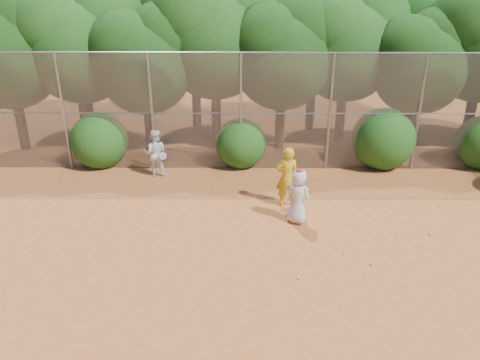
{
  "coord_description": "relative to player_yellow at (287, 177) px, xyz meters",
  "views": [
    {
      "loc": [
        -0.91,
        -9.29,
        6.38
      ],
      "look_at": [
        -1.0,
        2.5,
        1.1
      ],
      "focal_mm": 35.0,
      "sensor_mm": 36.0,
      "label": 1
    }
  ],
  "objects": [
    {
      "name": "player_yellow",
      "position": [
        0.0,
        0.0,
        0.0
      ],
      "size": [
        0.86,
        0.56,
        1.82
      ],
      "rotation": [
        0.0,
        0.0,
        3.24
      ],
      "color": "gold",
      "rests_on": "ground"
    },
    {
      "name": "tree_11",
      "position": [
        1.69,
        7.5,
        3.26
      ],
      "size": [
        4.64,
        4.03,
        6.35
      ],
      "color": "black",
      "rests_on": "ground"
    },
    {
      "name": "ball_2",
      "position": [
        1.22,
        -2.62,
        -0.87
      ],
      "size": [
        0.07,
        0.07,
        0.07
      ],
      "primitive_type": "sphere",
      "color": "#C7D526",
      "rests_on": "ground"
    },
    {
      "name": "fence_back",
      "position": [
        -0.48,
        2.86,
        1.15
      ],
      "size": [
        20.05,
        0.09,
        4.03
      ],
      "color": "gray",
      "rests_on": "ground"
    },
    {
      "name": "player_teen",
      "position": [
        0.22,
        -1.01,
        -0.12
      ],
      "size": [
        0.9,
        0.85,
        1.58
      ],
      "rotation": [
        0.0,
        0.0,
        2.5
      ],
      "color": "silver",
      "rests_on": "ground"
    },
    {
      "name": "ball_5",
      "position": [
        4.54,
        -0.12,
        -0.87
      ],
      "size": [
        0.07,
        0.07,
        0.07
      ],
      "primitive_type": "sphere",
      "color": "#C7D526",
      "rests_on": "ground"
    },
    {
      "name": "tree_0",
      "position": [
        -9.81,
        4.89,
        3.03
      ],
      "size": [
        4.38,
        3.81,
        6.0
      ],
      "color": "black",
      "rests_on": "ground"
    },
    {
      "name": "player_white",
      "position": [
        -4.24,
        2.26,
        -0.1
      ],
      "size": [
        0.85,
        0.71,
        1.6
      ],
      "rotation": [
        0.0,
        0.0,
        3.14
      ],
      "color": "white",
      "rests_on": "ground"
    },
    {
      "name": "ground",
      "position": [
        -0.36,
        -3.14,
        -0.91
      ],
      "size": [
        80.0,
        80.0,
        0.0
      ],
      "primitive_type": "plane",
      "color": "#A85525",
      "rests_on": "ground"
    },
    {
      "name": "tree_12",
      "position": [
        6.2,
        8.1,
        3.61
      ],
      "size": [
        5.02,
        4.37,
        6.88
      ],
      "color": "black",
      "rests_on": "ground"
    },
    {
      "name": "tree_3",
      "position": [
        -2.3,
        5.7,
        3.49
      ],
      "size": [
        4.89,
        4.26,
        6.7
      ],
      "color": "black",
      "rests_on": "ground"
    },
    {
      "name": "tree_6",
      "position": [
        5.18,
        4.89,
        2.56
      ],
      "size": [
        3.86,
        3.36,
        5.29
      ],
      "color": "black",
      "rests_on": "ground"
    },
    {
      "name": "tree_10",
      "position": [
        -3.3,
        7.9,
        3.72
      ],
      "size": [
        5.15,
        4.48,
        7.06
      ],
      "color": "black",
      "rests_on": "ground"
    },
    {
      "name": "ball_3",
      "position": [
        3.67,
        -1.71,
        -0.87
      ],
      "size": [
        0.07,
        0.07,
        0.07
      ],
      "primitive_type": "sphere",
      "color": "#C7D526",
      "rests_on": "ground"
    },
    {
      "name": "tree_4",
      "position": [
        0.19,
        5.09,
        2.85
      ],
      "size": [
        4.19,
        3.64,
        5.73
      ],
      "color": "black",
      "rests_on": "ground"
    },
    {
      "name": "ball_0",
      "position": [
        1.77,
        -3.13,
        -0.87
      ],
      "size": [
        0.07,
        0.07,
        0.07
      ],
      "primitive_type": "sphere",
      "color": "#C7D526",
      "rests_on": "ground"
    },
    {
      "name": "tree_1",
      "position": [
        -7.31,
        5.4,
        3.26
      ],
      "size": [
        4.64,
        4.03,
        6.35
      ],
      "color": "black",
      "rests_on": "ground"
    },
    {
      "name": "bush_2",
      "position": [
        3.64,
        3.16,
        0.19
      ],
      "size": [
        2.2,
        2.2,
        2.2
      ],
      "primitive_type": "sphere",
      "color": "#174611",
      "rests_on": "ground"
    },
    {
      "name": "bush_1",
      "position": [
        -1.36,
        3.16,
        -0.01
      ],
      "size": [
        1.8,
        1.8,
        1.8
      ],
      "primitive_type": "sphere",
      "color": "#174611",
      "rests_on": "ground"
    },
    {
      "name": "tree_5",
      "position": [
        2.69,
        5.9,
        3.14
      ],
      "size": [
        4.51,
        3.92,
        6.17
      ],
      "color": "black",
      "rests_on": "ground"
    },
    {
      "name": "bush_0",
      "position": [
        -6.36,
        3.16,
        0.09
      ],
      "size": [
        2.0,
        2.0,
        2.0
      ],
      "primitive_type": "sphere",
      "color": "#174611",
      "rests_on": "ground"
    },
    {
      "name": "tree_2",
      "position": [
        -4.81,
        4.69,
        2.68
      ],
      "size": [
        3.99,
        3.47,
        5.47
      ],
      "color": "black",
      "rests_on": "ground"
    },
    {
      "name": "ball_1",
      "position": [
        3.28,
        -0.48,
        -0.87
      ],
      "size": [
        0.07,
        0.07,
        0.07
      ],
      "primitive_type": "sphere",
      "color": "#C7D526",
      "rests_on": "ground"
    },
    {
      "name": "tree_9",
      "position": [
        -8.3,
        7.7,
        3.43
      ],
      "size": [
        4.83,
        4.2,
        6.62
      ],
      "color": "black",
      "rests_on": "ground"
    },
    {
      "name": "ball_4",
      "position": [
        -0.01,
        -3.69,
        -0.87
      ],
      "size": [
        0.07,
        0.07,
        0.07
      ],
      "primitive_type": "sphere",
      "color": "#C7D526",
      "rests_on": "ground"
    }
  ]
}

